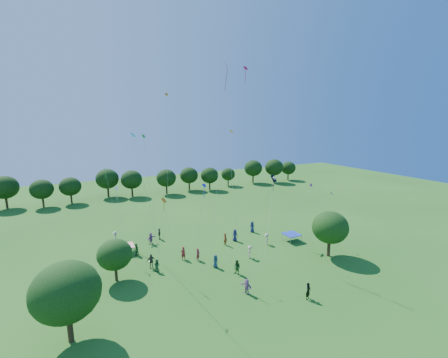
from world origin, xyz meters
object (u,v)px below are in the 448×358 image
near_tree_east (330,227)px  tent_blue (292,234)px  red_high_kite (224,104)px  tent_red_stripe (125,246)px  man_in_black (308,291)px  near_tree_west (66,292)px  pirate_kite (274,180)px  near_tree_north (115,255)px

near_tree_east → tent_blue: (-1.15, 6.15, -2.90)m
near_tree_east → red_high_kite: bearing=136.9°
tent_red_stripe → tent_blue: bearing=-16.1°
tent_red_stripe → red_high_kite: red_high_kite is taller
man_in_black → red_high_kite: red_high_kite is taller
near_tree_east → man_in_black: size_ratio=3.43×
near_tree_east → man_in_black: near_tree_east is taller
near_tree_west → near_tree_east: (30.34, 2.39, -0.44)m
tent_blue → red_high_kite: bearing=158.5°
near_tree_west → pirate_kite: (26.91, 10.30, 4.78)m
man_in_black → near_tree_west: bearing=146.0°
near_tree_north → near_tree_east: 26.53m
near_tree_north → pirate_kite: 23.33m
near_tree_north → pirate_kite: (22.43, 2.07, 6.05)m
tent_red_stripe → near_tree_north: bearing=-106.3°
near_tree_east → red_high_kite: 21.43m
near_tree_west → man_in_black: (21.13, -4.00, -3.49)m
tent_red_stripe → near_tree_east: bearing=-28.0°
near_tree_north → man_in_black: near_tree_north is taller
near_tree_west → near_tree_north: (4.47, 8.23, -1.27)m
near_tree_west → tent_red_stripe: (6.48, 15.09, -3.34)m
near_tree_west → near_tree_north: near_tree_west is taller
near_tree_north → near_tree_east: near_tree_east is taller
near_tree_west → near_tree_north: bearing=61.5°
near_tree_north → pirate_kite: bearing=5.3°
near_tree_north → man_in_black: 20.79m
near_tree_west → man_in_black: bearing=-10.7°
tent_red_stripe → man_in_black: (14.65, -19.09, -0.16)m
tent_blue → pirate_kite: (-2.27, 1.76, 8.11)m
near_tree_north → man_in_black: size_ratio=2.73×
tent_red_stripe → tent_blue: 23.63m
red_high_kite → tent_red_stripe: bearing=167.9°
near_tree_north → pirate_kite: size_ratio=0.57×
red_high_kite → near_tree_west: bearing=-148.2°
near_tree_north → tent_red_stripe: bearing=73.7°
tent_blue → near_tree_west: bearing=-163.7°
tent_blue → pirate_kite: size_ratio=0.26×
tent_blue → man_in_black: (-8.05, -12.54, -0.16)m
tent_red_stripe → pirate_kite: bearing=-13.2°
tent_blue → near_tree_north: bearing=-179.3°
man_in_black → near_tree_east: bearing=11.5°
man_in_black → tent_red_stripe: bearing=104.2°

